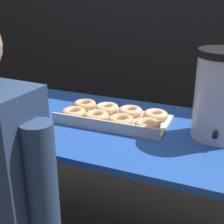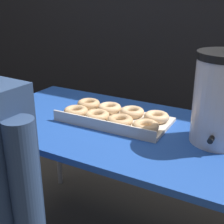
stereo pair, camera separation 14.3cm
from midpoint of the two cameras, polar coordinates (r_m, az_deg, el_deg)
name	(u,v)px [view 1 (the left image)]	position (r m, az deg, el deg)	size (l,w,h in m)	color
folding_table	(113,133)	(1.47, -2.66, -3.99)	(1.29, 0.72, 0.70)	#1E479E
donut_box	(114,116)	(1.48, -2.48, -0.77)	(0.53, 0.29, 0.05)	beige
coffee_urn	(222,95)	(1.32, 16.61, 2.96)	(0.23, 0.26, 0.40)	silver
cell_phone	(15,116)	(1.62, -19.74, -0.83)	(0.12, 0.17, 0.01)	black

